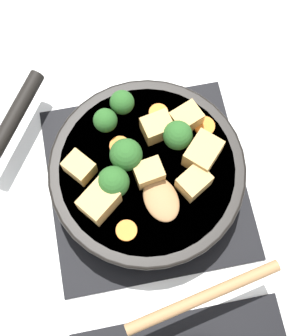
# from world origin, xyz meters

# --- Properties ---
(ground_plane) EXTENTS (2.40, 2.40, 0.00)m
(ground_plane) POSITION_xyz_m (0.00, 0.00, 0.00)
(ground_plane) COLOR white
(front_burner_grate) EXTENTS (0.31, 0.31, 0.03)m
(front_burner_grate) POSITION_xyz_m (0.00, 0.00, 0.01)
(front_burner_grate) COLOR black
(front_burner_grate) RESTS_ON ground_plane
(skillet_pan) EXTENTS (0.38, 0.34, 0.05)m
(skillet_pan) POSITION_xyz_m (0.00, -0.00, 0.06)
(skillet_pan) COLOR black
(skillet_pan) RESTS_ON front_burner_grate
(wooden_spoon) EXTENTS (0.22, 0.21, 0.02)m
(wooden_spoon) POSITION_xyz_m (-0.03, 0.13, 0.09)
(wooden_spoon) COLOR #A87A4C
(wooden_spoon) RESTS_ON skillet_pan
(tofu_cube_center_large) EXTENTS (0.06, 0.06, 0.04)m
(tofu_cube_center_large) POSITION_xyz_m (0.08, 0.04, 0.10)
(tofu_cube_center_large) COLOR tan
(tofu_cube_center_large) RESTS_ON skillet_pan
(tofu_cube_near_handle) EXTENTS (0.05, 0.05, 0.03)m
(tofu_cube_near_handle) POSITION_xyz_m (-0.07, -0.06, 0.09)
(tofu_cube_near_handle) COLOR tan
(tofu_cube_near_handle) RESTS_ON skillet_pan
(tofu_cube_east_chunk) EXTENTS (0.05, 0.05, 0.03)m
(tofu_cube_east_chunk) POSITION_xyz_m (0.09, -0.01, 0.09)
(tofu_cube_east_chunk) COLOR tan
(tofu_cube_east_chunk) RESTS_ON skillet_pan
(tofu_cube_west_chunk) EXTENTS (0.05, 0.05, 0.03)m
(tofu_cube_west_chunk) POSITION_xyz_m (-0.06, 0.04, 0.10)
(tofu_cube_west_chunk) COLOR tan
(tofu_cube_west_chunk) RESTS_ON skillet_pan
(tofu_cube_back_piece) EXTENTS (0.05, 0.04, 0.03)m
(tofu_cube_back_piece) POSITION_xyz_m (-0.03, -0.05, 0.10)
(tofu_cube_back_piece) COLOR tan
(tofu_cube_back_piece) RESTS_ON skillet_pan
(tofu_cube_front_piece) EXTENTS (0.06, 0.06, 0.04)m
(tofu_cube_front_piece) POSITION_xyz_m (-0.08, -0.00, 0.10)
(tofu_cube_front_piece) COLOR tan
(tofu_cube_front_piece) RESTS_ON skillet_pan
(tofu_cube_mid_small) EXTENTS (0.04, 0.04, 0.03)m
(tofu_cube_mid_small) POSITION_xyz_m (0.00, 0.01, 0.09)
(tofu_cube_mid_small) COLOR tan
(tofu_cube_mid_small) RESTS_ON skillet_pan
(broccoli_floret_near_spoon) EXTENTS (0.04, 0.04, 0.04)m
(broccoli_floret_near_spoon) POSITION_xyz_m (0.02, -0.10, 0.10)
(broccoli_floret_near_spoon) COLOR #709956
(broccoli_floret_near_spoon) RESTS_ON skillet_pan
(broccoli_floret_center_top) EXTENTS (0.05, 0.05, 0.05)m
(broccoli_floret_center_top) POSITION_xyz_m (0.05, 0.02, 0.11)
(broccoli_floret_center_top) COLOR #709956
(broccoli_floret_center_top) RESTS_ON skillet_pan
(broccoli_floret_east_rim) EXTENTS (0.04, 0.04, 0.05)m
(broccoli_floret_east_rim) POSITION_xyz_m (-0.05, -0.03, 0.11)
(broccoli_floret_east_rim) COLOR #709956
(broccoli_floret_east_rim) RESTS_ON skillet_pan
(broccoli_floret_west_rim) EXTENTS (0.05, 0.05, 0.05)m
(broccoli_floret_west_rim) POSITION_xyz_m (0.03, -0.02, 0.11)
(broccoli_floret_west_rim) COLOR #709956
(broccoli_floret_west_rim) RESTS_ON skillet_pan
(broccoli_floret_north_edge) EXTENTS (0.04, 0.04, 0.04)m
(broccoli_floret_north_edge) POSITION_xyz_m (0.05, -0.07, 0.10)
(broccoli_floret_north_edge) COLOR #709956
(broccoli_floret_north_edge) RESTS_ON skillet_pan
(carrot_slice_orange_thin) EXTENTS (0.03, 0.03, 0.01)m
(carrot_slice_orange_thin) POSITION_xyz_m (0.05, 0.09, 0.08)
(carrot_slice_orange_thin) COLOR orange
(carrot_slice_orange_thin) RESTS_ON skillet_pan
(carrot_slice_near_center) EXTENTS (0.03, 0.03, 0.01)m
(carrot_slice_near_center) POSITION_xyz_m (-0.10, -0.05, 0.08)
(carrot_slice_near_center) COLOR orange
(carrot_slice_near_center) RESTS_ON skillet_pan
(carrot_slice_edge_slice) EXTENTS (0.03, 0.03, 0.01)m
(carrot_slice_edge_slice) POSITION_xyz_m (0.03, -0.04, 0.08)
(carrot_slice_edge_slice) COLOR orange
(carrot_slice_edge_slice) RESTS_ON skillet_pan
(carrot_slice_under_broccoli) EXTENTS (0.03, 0.03, 0.01)m
(carrot_slice_under_broccoli) POSITION_xyz_m (-0.03, -0.08, 0.08)
(carrot_slice_under_broccoli) COLOR orange
(carrot_slice_under_broccoli) RESTS_ON skillet_pan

